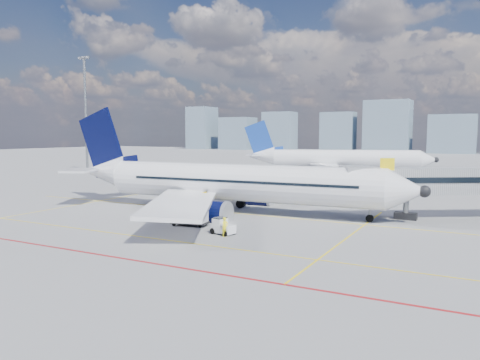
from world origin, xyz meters
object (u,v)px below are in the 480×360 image
Objects in this scene: ramp_worker at (225,227)px; main_aircraft at (224,183)px; baggage_tug at (222,226)px; cargo_dolly at (190,215)px; belt_loader at (175,207)px; second_aircraft at (337,159)px.

main_aircraft is at bearing 54.43° from ramp_worker.
cargo_dolly reaches higher than baggage_tug.
ramp_worker is at bearing -59.62° from belt_loader.
cargo_dolly is 7.77m from belt_loader.
main_aircraft is 6.11m from belt_loader.
second_aircraft is 63.30m from baggage_tug.
cargo_dolly is 2.22× the size of ramp_worker.
belt_loader is (-5.62, 5.35, -0.41)m from cargo_dolly.
main_aircraft reaches higher than ramp_worker.
baggage_tug is (5.84, -10.60, -2.53)m from main_aircraft.
second_aircraft is at bearing 83.88° from cargo_dolly.
cargo_dolly is (1.29, -8.81, -2.18)m from main_aircraft.
cargo_dolly is (-4.55, 1.79, 0.35)m from baggage_tug.
baggage_tug is at bearing -64.32° from main_aircraft.
cargo_dolly is at bearing -84.84° from main_aircraft.
belt_loader is at bearing 126.89° from cargo_dolly.
main_aircraft reaches higher than cargo_dolly.
ramp_worker is (6.55, -11.35, -2.39)m from main_aircraft.
second_aircraft reaches higher than belt_loader.
baggage_tug is 1.04m from ramp_worker.
second_aircraft reaches higher than baggage_tug.
cargo_dolly is 0.61× the size of belt_loader.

